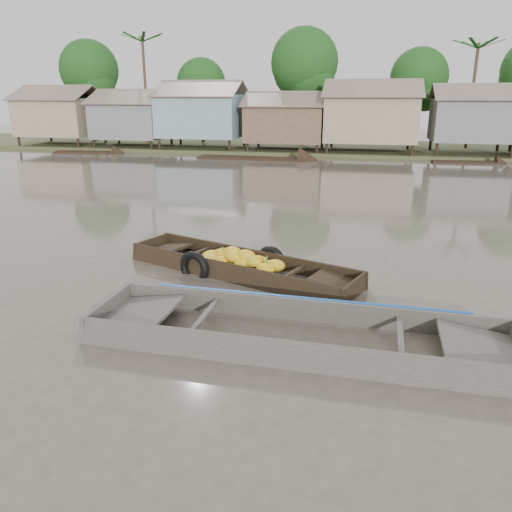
# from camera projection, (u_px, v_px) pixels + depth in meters

# --- Properties ---
(ground) EXTENTS (120.00, 120.00, 0.00)m
(ground) POSITION_uv_depth(u_px,v_px,m) (239.00, 310.00, 10.64)
(ground) COLOR #534A40
(ground) RESTS_ON ground
(riverbank) EXTENTS (120.00, 12.47, 10.22)m
(riverbank) POSITION_uv_depth(u_px,v_px,m) (378.00, 111.00, 38.63)
(riverbank) COLOR #384723
(riverbank) RESTS_ON ground
(banana_boat) EXTENTS (6.45, 3.61, 0.91)m
(banana_boat) POSITION_uv_depth(u_px,v_px,m) (237.00, 265.00, 12.81)
(banana_boat) COLOR black
(banana_boat) RESTS_ON ground
(viewer_boat) EXTENTS (7.85, 2.21, 0.63)m
(viewer_boat) POSITION_uv_depth(u_px,v_px,m) (298.00, 339.00, 9.25)
(viewer_boat) COLOR #3A3531
(viewer_boat) RESTS_ON ground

